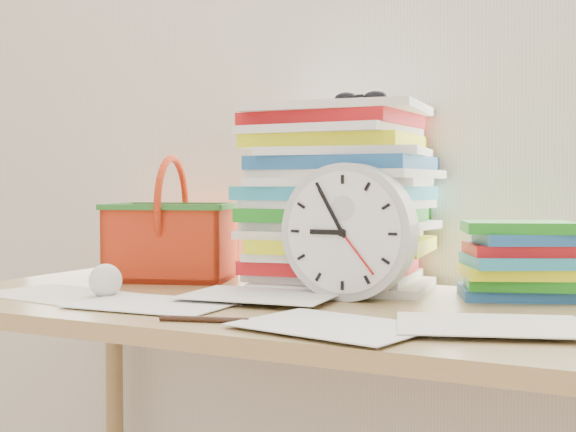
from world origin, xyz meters
The scene contains 10 objects.
curtain centered at (0.00, 1.98, 1.30)m, with size 2.40×0.01×2.50m, color white.
desk centered at (0.00, 1.60, 0.68)m, with size 1.40×0.70×0.75m.
paper_stack centered at (0.02, 1.82, 0.94)m, with size 0.37×0.31×0.38m, color white, non-canonical shape.
clock centered at (0.11, 1.66, 0.88)m, with size 0.26×0.26×0.05m, color #BDBDBD.
sunglasses centered at (0.07, 1.81, 1.14)m, with size 0.13×0.11×0.03m, color black, non-canonical shape.
book_stack centered at (0.40, 1.82, 0.82)m, with size 0.25×0.19×0.15m, color white, non-canonical shape.
basket centered at (-0.37, 1.77, 0.89)m, with size 0.27×0.21×0.27m, color red, non-canonical shape.
crumpled_ball centered at (-0.32, 1.48, 0.78)m, with size 0.06×0.06×0.06m, color white.
pen centered at (0.00, 1.33, 0.75)m, with size 0.01×0.01×0.14m, color black.
scattered_papers centered at (0.00, 1.60, 0.76)m, with size 1.26×0.42×0.02m, color white, non-canonical shape.
Camera 1 is at (0.69, 0.28, 0.97)m, focal length 50.00 mm.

